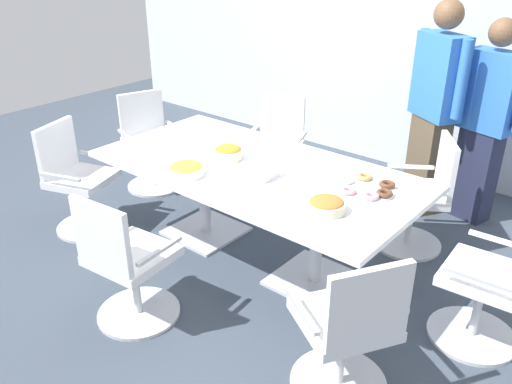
{
  "coord_description": "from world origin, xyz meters",
  "views": [
    {
      "loc": [
        2.25,
        -2.69,
        2.27
      ],
      "look_at": [
        0.0,
        0.0,
        0.55
      ],
      "focal_mm": 37.12,
      "sensor_mm": 36.0,
      "label": 1
    }
  ],
  "objects_px": {
    "snack_bowl_chips_yellow": "(186,169)",
    "napkin_pile": "(262,171)",
    "office_chair_6": "(276,151)",
    "conference_table": "(256,183)",
    "snack_bowl_pretzels": "(326,205)",
    "office_chair_3": "(348,334)",
    "donut_platter": "(366,188)",
    "office_chair_2": "(127,267)",
    "office_chair_4": "(493,286)",
    "snack_bowl_chips_orange": "(228,152)",
    "office_chair_1": "(78,184)",
    "person_standing_0": "(435,107)",
    "office_chair_0": "(150,146)",
    "office_chair_5": "(420,200)",
    "person_standing_1": "(486,121)"
  },
  "relations": [
    {
      "from": "conference_table",
      "to": "snack_bowl_pretzels",
      "type": "distance_m",
      "value": 0.81
    },
    {
      "from": "person_standing_0",
      "to": "office_chair_5",
      "type": "bearing_deg",
      "value": 140.74
    },
    {
      "from": "office_chair_3",
      "to": "office_chair_6",
      "type": "relative_size",
      "value": 1.0
    },
    {
      "from": "donut_platter",
      "to": "office_chair_5",
      "type": "bearing_deg",
      "value": 83.89
    },
    {
      "from": "office_chair_0",
      "to": "office_chair_3",
      "type": "relative_size",
      "value": 1.0
    },
    {
      "from": "office_chair_0",
      "to": "snack_bowl_chips_orange",
      "type": "relative_size",
      "value": 4.19
    },
    {
      "from": "office_chair_2",
      "to": "office_chair_4",
      "type": "xyz_separation_m",
      "value": [
        1.82,
        1.25,
        0.0
      ]
    },
    {
      "from": "office_chair_1",
      "to": "snack_bowl_pretzels",
      "type": "distance_m",
      "value": 2.24
    },
    {
      "from": "person_standing_0",
      "to": "donut_platter",
      "type": "xyz_separation_m",
      "value": [
        0.16,
        -1.41,
        -0.19
      ]
    },
    {
      "from": "office_chair_0",
      "to": "napkin_pile",
      "type": "relative_size",
      "value": 5.19
    },
    {
      "from": "office_chair_6",
      "to": "conference_table",
      "type": "bearing_deg",
      "value": 101.18
    },
    {
      "from": "office_chair_4",
      "to": "office_chair_0",
      "type": "bearing_deg",
      "value": 83.25
    },
    {
      "from": "office_chair_4",
      "to": "snack_bowl_chips_yellow",
      "type": "distance_m",
      "value": 2.09
    },
    {
      "from": "person_standing_0",
      "to": "napkin_pile",
      "type": "height_order",
      "value": "person_standing_0"
    },
    {
      "from": "office_chair_3",
      "to": "office_chair_0",
      "type": "bearing_deg",
      "value": 100.32
    },
    {
      "from": "conference_table",
      "to": "office_chair_3",
      "type": "height_order",
      "value": "office_chair_3"
    },
    {
      "from": "office_chair_1",
      "to": "person_standing_0",
      "type": "height_order",
      "value": "person_standing_0"
    },
    {
      "from": "office_chair_0",
      "to": "office_chair_1",
      "type": "relative_size",
      "value": 1.0
    },
    {
      "from": "conference_table",
      "to": "office_chair_5",
      "type": "xyz_separation_m",
      "value": [
        0.88,
        0.94,
        -0.22
      ]
    },
    {
      "from": "office_chair_2",
      "to": "office_chair_3",
      "type": "height_order",
      "value": "same"
    },
    {
      "from": "office_chair_6",
      "to": "donut_platter",
      "type": "xyz_separation_m",
      "value": [
        1.41,
        -0.86,
        0.36
      ]
    },
    {
      "from": "office_chair_4",
      "to": "office_chair_6",
      "type": "xyz_separation_m",
      "value": [
        -2.3,
        0.88,
        0.0
      ]
    },
    {
      "from": "snack_bowl_pretzels",
      "to": "snack_bowl_chips_orange",
      "type": "relative_size",
      "value": 1.1
    },
    {
      "from": "office_chair_5",
      "to": "napkin_pile",
      "type": "height_order",
      "value": "office_chair_5"
    },
    {
      "from": "office_chair_0",
      "to": "office_chair_5",
      "type": "relative_size",
      "value": 1.0
    },
    {
      "from": "office_chair_2",
      "to": "person_standing_0",
      "type": "relative_size",
      "value": 0.5
    },
    {
      "from": "snack_bowl_pretzels",
      "to": "donut_platter",
      "type": "xyz_separation_m",
      "value": [
        0.04,
        0.42,
        -0.03
      ]
    },
    {
      "from": "office_chair_3",
      "to": "person_standing_1",
      "type": "relative_size",
      "value": 0.53
    },
    {
      "from": "office_chair_4",
      "to": "conference_table",
      "type": "bearing_deg",
      "value": 91.55
    },
    {
      "from": "office_chair_3",
      "to": "office_chair_4",
      "type": "height_order",
      "value": "same"
    },
    {
      "from": "person_standing_0",
      "to": "office_chair_3",
      "type": "bearing_deg",
      "value": 134.98
    },
    {
      "from": "office_chair_4",
      "to": "office_chair_6",
      "type": "bearing_deg",
      "value": 65.45
    },
    {
      "from": "snack_bowl_chips_orange",
      "to": "office_chair_0",
      "type": "bearing_deg",
      "value": 165.99
    },
    {
      "from": "office_chair_3",
      "to": "donut_platter",
      "type": "height_order",
      "value": "office_chair_3"
    },
    {
      "from": "person_standing_0",
      "to": "snack_bowl_chips_orange",
      "type": "distance_m",
      "value": 1.83
    },
    {
      "from": "office_chair_0",
      "to": "office_chair_4",
      "type": "distance_m",
      "value": 3.32
    },
    {
      "from": "office_chair_2",
      "to": "snack_bowl_pretzels",
      "type": "relative_size",
      "value": 3.82
    },
    {
      "from": "office_chair_1",
      "to": "office_chair_2",
      "type": "bearing_deg",
      "value": 49.36
    },
    {
      "from": "office_chair_2",
      "to": "snack_bowl_chips_orange",
      "type": "relative_size",
      "value": 4.19
    },
    {
      "from": "office_chair_5",
      "to": "office_chair_3",
      "type": "bearing_deg",
      "value": 158.13
    },
    {
      "from": "snack_bowl_chips_yellow",
      "to": "snack_bowl_pretzels",
      "type": "bearing_deg",
      "value": 9.51
    },
    {
      "from": "conference_table",
      "to": "office_chair_6",
      "type": "bearing_deg",
      "value": 120.57
    },
    {
      "from": "office_chair_1",
      "to": "person_standing_0",
      "type": "xyz_separation_m",
      "value": [
        2.06,
        2.18,
        0.55
      ]
    },
    {
      "from": "office_chair_3",
      "to": "office_chair_6",
      "type": "distance_m",
      "value": 2.57
    },
    {
      "from": "snack_bowl_chips_yellow",
      "to": "donut_platter",
      "type": "xyz_separation_m",
      "value": [
        1.08,
        0.59,
        -0.03
      ]
    },
    {
      "from": "napkin_pile",
      "to": "office_chair_0",
      "type": "bearing_deg",
      "value": 166.07
    },
    {
      "from": "snack_bowl_chips_yellow",
      "to": "napkin_pile",
      "type": "relative_size",
      "value": 1.46
    },
    {
      "from": "person_standing_1",
      "to": "napkin_pile",
      "type": "relative_size",
      "value": 9.7
    },
    {
      "from": "office_chair_2",
      "to": "snack_bowl_pretzels",
      "type": "height_order",
      "value": "office_chair_2"
    },
    {
      "from": "office_chair_6",
      "to": "snack_bowl_pretzels",
      "type": "distance_m",
      "value": 1.91
    }
  ]
}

